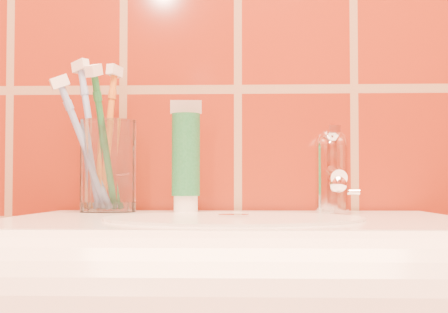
{
  "coord_description": "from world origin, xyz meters",
  "views": [
    {
      "loc": [
        0.02,
        0.12,
        0.89
      ],
      "look_at": [
        -0.02,
        1.08,
        0.93
      ],
      "focal_mm": 55.0,
      "sensor_mm": 36.0,
      "label": 1
    }
  ],
  "objects": [
    {
      "name": "toothbrush_3",
      "position": [
        -0.22,
        1.1,
        0.95
      ],
      "size": [
        0.15,
        0.13,
        0.21
      ],
      "primitive_type": null,
      "rotation": [
        0.38,
        0.0,
        -1.18
      ],
      "color": "#7796D4",
      "rests_on": "glass_tumbler"
    },
    {
      "name": "toothbrush_2",
      "position": [
        -0.19,
        1.14,
        0.96
      ],
      "size": [
        0.07,
        0.09,
        0.23
      ],
      "primitive_type": null,
      "rotation": [
        0.14,
        0.0,
        2.69
      ],
      "color": "orange",
      "rests_on": "glass_tumbler"
    },
    {
      "name": "glass_tumbler",
      "position": [
        -0.19,
        1.12,
        0.92
      ],
      "size": [
        0.09,
        0.09,
        0.14
      ],
      "primitive_type": "cylinder",
      "rotation": [
        0.0,
        0.0,
        0.02
      ],
      "color": "white",
      "rests_on": "pedestal_sink"
    },
    {
      "name": "toothbrush_0",
      "position": [
        -0.22,
        1.12,
        0.96
      ],
      "size": [
        0.12,
        0.11,
        0.24
      ],
      "primitive_type": null,
      "rotation": [
        0.22,
        0.0,
        -2.15
      ],
      "color": "#7B9ADB",
      "rests_on": "glass_tumbler"
    },
    {
      "name": "toothpaste_tube",
      "position": [
        -0.07,
        1.12,
        0.93
      ],
      "size": [
        0.05,
        0.04,
        0.16
      ],
      "rotation": [
        0.0,
        0.0,
        0.07
      ],
      "color": "white",
      "rests_on": "pedestal_sink"
    },
    {
      "name": "faucet",
      "position": [
        0.14,
        1.09,
        0.91
      ],
      "size": [
        0.05,
        0.11,
        0.12
      ],
      "color": "white",
      "rests_on": "pedestal_sink"
    },
    {
      "name": "toothbrush_1",
      "position": [
        -0.19,
        1.09,
        0.95
      ],
      "size": [
        0.09,
        0.14,
        0.23
      ],
      "primitive_type": null,
      "rotation": [
        0.28,
        0.0,
        -0.36
      ],
      "color": "#1C6B34",
      "rests_on": "glass_tumbler"
    }
  ]
}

